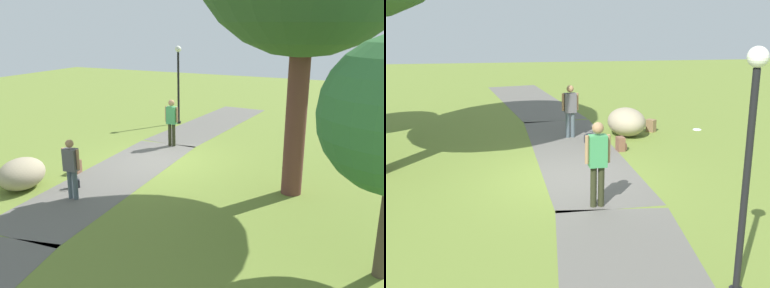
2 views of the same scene
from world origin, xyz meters
The scene contains 11 objects.
ground_plane centered at (0.00, 0.00, 0.00)m, with size 48.00×48.00×0.00m, color olive.
footpath_segment_mid centered at (1.98, -0.58, 0.00)m, with size 8.13×2.82×0.01m.
footpath_segment_far centered at (9.89, 0.49, 0.00)m, with size 8.30×3.90×0.01m.
lamp_post centered at (-5.27, -2.04, 2.19)m, with size 0.28×0.28×3.54m.
lawn_boulder centered at (3.75, -2.36, 0.44)m, with size 1.65×1.37×0.87m.
woman_with_handbag centered at (3.71, -0.58, 0.94)m, with size 0.28×0.52×1.63m.
man_near_boulder centered at (-1.81, -0.56, 1.04)m, with size 0.26×0.52×1.78m.
handbag_on_grass centered at (3.12, -1.08, 0.14)m, with size 0.38×0.38×0.31m.
backpack_by_boulder centered at (4.12, -3.26, 0.19)m, with size 0.35×0.35×0.40m.
spare_backpack_on_lawn centered at (2.09, -1.85, 0.19)m, with size 0.31×0.30×0.40m.
frisbee_on_grass centered at (4.15, -4.82, 0.01)m, with size 0.28×0.28×0.02m.
Camera 2 is at (-11.37, 0.98, 4.07)m, focal length 47.26 mm.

